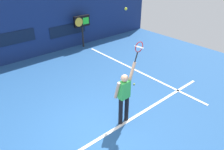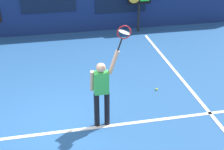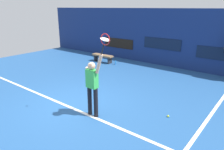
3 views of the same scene
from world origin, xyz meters
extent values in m
plane|color=#23518C|center=(0.00, 0.00, 0.00)|extent=(18.00, 18.00, 0.00)
cube|color=navy|center=(0.00, 6.60, 1.56)|extent=(18.00, 0.20, 3.12)
cube|color=#0C1933|center=(0.00, 6.48, 1.23)|extent=(2.20, 0.03, 0.60)
cube|color=black|center=(-3.00, 6.48, 0.95)|extent=(2.20, 0.03, 0.60)
cube|color=#0C1933|center=(3.00, 6.48, 1.06)|extent=(2.20, 0.03, 0.60)
cube|color=white|center=(0.00, -0.26, 0.01)|extent=(10.00, 0.10, 0.01)
cube|color=white|center=(3.85, 2.00, 0.01)|extent=(0.10, 7.00, 0.01)
cylinder|color=black|center=(0.89, -0.17, 0.46)|extent=(0.13, 0.13, 0.92)
cylinder|color=black|center=(1.14, -0.17, 0.46)|extent=(0.13, 0.13, 0.92)
cube|color=green|center=(1.01, -0.17, 1.20)|extent=(0.34, 0.20, 0.55)
sphere|color=#D8A884|center=(1.01, -0.17, 1.58)|extent=(0.22, 0.22, 0.22)
cylinder|color=#D8A884|center=(1.30, -0.17, 1.69)|extent=(0.27, 0.09, 0.58)
cylinder|color=#D8A884|center=(0.81, -0.09, 1.22)|extent=(0.09, 0.23, 0.58)
cylinder|color=black|center=(1.44, -0.17, 2.10)|extent=(0.13, 0.03, 0.30)
torus|color=red|center=(1.53, -0.17, 2.38)|extent=(0.40, 0.02, 0.40)
cylinder|color=silver|center=(1.53, -0.17, 2.38)|extent=(0.25, 0.27, 0.09)
cube|color=olive|center=(-3.05, 4.98, 0.41)|extent=(1.40, 0.36, 0.08)
cube|color=#262628|center=(-3.60, 4.98, 0.18)|extent=(0.08, 0.32, 0.37)
cube|color=#262628|center=(-2.50, 4.98, 0.18)|extent=(0.08, 0.32, 0.37)
cylinder|color=#338CD8|center=(-2.07, 4.98, 0.12)|extent=(0.07, 0.07, 0.24)
sphere|color=#CCE033|center=(2.87, 1.16, 0.03)|extent=(0.07, 0.07, 0.07)
camera|label=1|loc=(-2.59, -3.84, 4.51)|focal=33.80mm
camera|label=2|loc=(-0.03, -6.48, 4.79)|focal=51.20mm
camera|label=3|loc=(5.08, -4.35, 3.19)|focal=33.86mm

